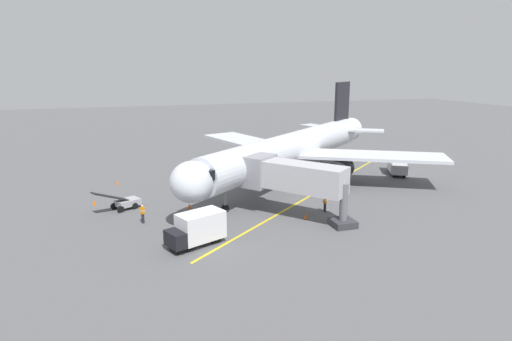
{
  "coord_description": "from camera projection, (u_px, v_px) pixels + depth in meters",
  "views": [
    {
      "loc": [
        21.09,
        47.5,
        13.71
      ],
      "look_at": [
        7.71,
        5.59,
        3.0
      ],
      "focal_mm": 30.11,
      "sensor_mm": 36.0,
      "label": 1
    }
  ],
  "objects": [
    {
      "name": "belt_loader_starboard_side",
      "position": [
        125.0,
        202.0,
        42.19
      ],
      "size": [
        4.61,
        3.2,
        2.32
      ],
      "color": "#9E9EA3",
      "rests_on": "ground"
    },
    {
      "name": "ground_crew_wing_walker",
      "position": [
        325.0,
        203.0,
        41.33
      ],
      "size": [
        0.37,
        0.46,
        1.71
      ],
      "color": "#23232D",
      "rests_on": "ground"
    },
    {
      "name": "airplane",
      "position": [
        293.0,
        149.0,
        51.81
      ],
      "size": [
        33.82,
        32.11,
        11.5
      ],
      "color": "silver",
      "rests_on": "ground"
    },
    {
      "name": "box_truck_near_nose",
      "position": [
        397.0,
        164.0,
        55.69
      ],
      "size": [
        3.81,
        4.99,
        2.62
      ],
      "color": "#9E9EA3",
      "rests_on": "ground"
    },
    {
      "name": "ground_crew_loader",
      "position": [
        188.0,
        225.0,
        35.51
      ],
      "size": [
        0.31,
        0.44,
        1.71
      ],
      "color": "#23232D",
      "rests_on": "ground"
    },
    {
      "name": "safety_cone_wing_starboard",
      "position": [
        189.0,
        206.0,
        42.49
      ],
      "size": [
        0.32,
        0.32,
        0.55
      ],
      "primitive_type": "cone",
      "color": "#F2590F",
      "rests_on": "ground"
    },
    {
      "name": "safety_cone_nose_left",
      "position": [
        94.0,
        202.0,
        43.46
      ],
      "size": [
        0.32,
        0.32,
        0.55
      ],
      "primitive_type": "cone",
      "color": "#F2590F",
      "rests_on": "ground"
    },
    {
      "name": "apron_lead_in_line",
      "position": [
        312.0,
        195.0,
        46.97
      ],
      "size": [
        30.99,
        25.66,
        0.01
      ],
      "primitive_type": "cube",
      "rotation": [
        0.0,
        0.0,
        -0.88
      ],
      "color": "yellow",
      "rests_on": "ground"
    },
    {
      "name": "safety_cone_wing_port",
      "position": [
        117.0,
        182.0,
        51.05
      ],
      "size": [
        0.32,
        0.32,
        0.55
      ],
      "primitive_type": "cone",
      "color": "#F2590F",
      "rests_on": "ground"
    },
    {
      "name": "box_truck_portside",
      "position": [
        196.0,
        229.0,
        33.44
      ],
      "size": [
        5.0,
        3.6,
        2.62
      ],
      "color": "black",
      "rests_on": "ground"
    },
    {
      "name": "jet_bridge",
      "position": [
        287.0,
        176.0,
        39.83
      ],
      "size": [
        8.86,
        10.04,
        5.4
      ],
      "color": "#B7B7BC",
      "rests_on": "ground"
    },
    {
      "name": "safety_cone_nose_right",
      "position": [
        306.0,
        216.0,
        39.6
      ],
      "size": [
        0.32,
        0.32,
        0.55
      ],
      "primitive_type": "cone",
      "color": "#F2590F",
      "rests_on": "ground"
    },
    {
      "name": "ground_crew_marshaller",
      "position": [
        143.0,
        214.0,
        38.35
      ],
      "size": [
        0.44,
        0.47,
        1.71
      ],
      "color": "#23232D",
      "rests_on": "ground"
    },
    {
      "name": "ground_plane",
      "position": [
        301.0,
        179.0,
        53.44
      ],
      "size": [
        220.0,
        220.0,
        0.0
      ],
      "primitive_type": "plane",
      "color": "#565659"
    }
  ]
}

